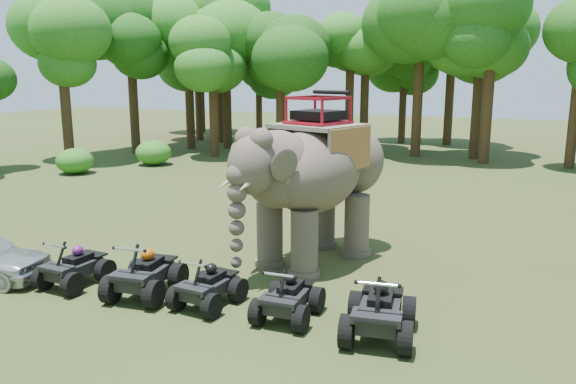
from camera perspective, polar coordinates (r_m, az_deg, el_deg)
name	(u,v)px	position (r m, az deg, el deg)	size (l,w,h in m)	color
ground	(270,275)	(14.28, -1.80, -8.41)	(110.00, 110.00, 0.00)	#47381E
elephant	(315,179)	(14.80, 2.76, 1.36)	(2.36, 5.36, 4.51)	brown
atv_0	(74,262)	(14.35, -20.91, -6.65)	(1.16, 1.58, 1.17)	black
atv_1	(145,268)	(13.20, -14.34, -7.49)	(1.30, 1.78, 1.32)	black
atv_2	(208,281)	(12.42, -8.15, -8.92)	(1.13, 1.54, 1.14)	black
atv_3	(288,292)	(11.69, 0.03, -10.10)	(1.14, 1.56, 1.16)	black
atv_4	(380,304)	(11.03, 9.30, -11.18)	(1.32, 1.81, 1.34)	black
tree_0	(419,75)	(34.87, 13.15, 11.52)	(6.83, 6.83, 9.76)	#195114
tree_1	(489,75)	(33.20, 19.79, 11.10)	(6.81, 6.81, 9.73)	#195114
tree_2	(576,97)	(33.23, 27.23, 8.55)	(5.24, 5.24, 7.49)	#195114
tree_25	(64,87)	(33.43, -21.78, 9.84)	(5.90, 5.90, 8.43)	#195114
tree_26	(132,83)	(36.67, -15.52, 10.67)	(6.17, 6.17, 8.82)	#195114
tree_27	(213,91)	(34.36, -7.62, 10.10)	(5.47, 5.47, 7.81)	#195114
tree_28	(280,90)	(34.53, -0.79, 10.30)	(5.55, 5.55, 7.92)	#195114
tree_29	(350,89)	(36.99, 6.29, 10.38)	(5.58, 5.58, 7.98)	#195114
tree_30	(365,85)	(37.46, 7.82, 10.71)	(5.90, 5.90, 8.43)	#195114
tree_31	(226,74)	(38.15, -6.29, 11.81)	(6.87, 6.87, 9.82)	#195114
tree_32	(201,83)	(48.77, -8.84, 10.92)	(5.86, 5.86, 8.37)	#195114
tree_33	(259,91)	(46.41, -2.98, 10.24)	(5.01, 5.01, 7.15)	#195114
tree_34	(198,84)	(42.93, -9.11, 10.78)	(5.86, 5.86, 8.37)	#195114
tree_35	(189,78)	(38.24, -10.04, 11.29)	(6.48, 6.48, 9.26)	#195114
tree_36	(220,73)	(41.34, -6.92, 11.92)	(6.99, 6.99, 9.99)	#195114
tree_37	(403,93)	(41.57, 11.62, 9.82)	(5.01, 5.01, 7.16)	#195114
tree_38	(478,88)	(34.79, 18.73, 9.98)	(5.79, 5.79, 8.27)	#195114
tree_39	(451,74)	(41.17, 16.21, 11.45)	(6.90, 6.90, 9.86)	#195114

